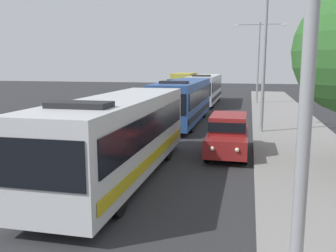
{
  "coord_description": "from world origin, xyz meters",
  "views": [
    {
      "loc": [
        3.3,
        -1.78,
        4.24
      ],
      "look_at": [
        -0.18,
        13.64,
        1.52
      ],
      "focal_mm": 38.54,
      "sensor_mm": 36.0,
      "label": 1
    }
  ],
  "objects": [
    {
      "name": "bus_lead",
      "position": [
        -1.3,
        10.6,
        1.69
      ],
      "size": [
        2.58,
        10.73,
        3.21
      ],
      "color": "silver",
      "rests_on": "ground_plane"
    },
    {
      "name": "bus_second_in_line",
      "position": [
        -1.3,
        23.74,
        1.69
      ],
      "size": [
        2.58,
        11.49,
        3.21
      ],
      "color": "#284C8C",
      "rests_on": "ground_plane"
    },
    {
      "name": "bus_middle",
      "position": [
        -1.3,
        36.84,
        1.69
      ],
      "size": [
        2.58,
        11.57,
        3.21
      ],
      "color": "silver",
      "rests_on": "ground_plane"
    },
    {
      "name": "white_suv",
      "position": [
        2.4,
        15.17,
        1.03
      ],
      "size": [
        1.86,
        4.74,
        1.9
      ],
      "color": "maroon",
      "rests_on": "ground_plane"
    },
    {
      "name": "box_truck_oncoming",
      "position": [
        -4.6,
        41.5,
        1.7
      ],
      "size": [
        2.35,
        7.32,
        3.15
      ],
      "color": "navy",
      "rests_on": "ground_plane"
    },
    {
      "name": "streetlamp_near",
      "position": [
        4.1,
        3.67,
        4.95
      ],
      "size": [
        6.3,
        0.28,
        7.73
      ],
      "color": "gray",
      "rests_on": "sidewalk"
    },
    {
      "name": "streetlamp_mid",
      "position": [
        4.1,
        20.8,
        5.29
      ],
      "size": [
        6.02,
        0.28,
        8.4
      ],
      "color": "gray",
      "rests_on": "sidewalk"
    },
    {
      "name": "streetlamp_far",
      "position": [
        4.1,
        37.93,
        5.24
      ],
      "size": [
        5.41,
        0.28,
        8.38
      ],
      "color": "gray",
      "rests_on": "sidewalk"
    }
  ]
}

